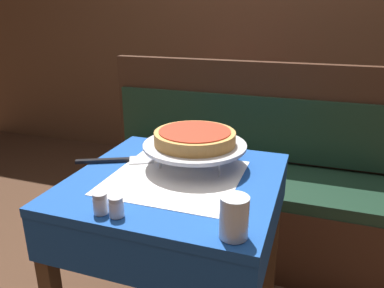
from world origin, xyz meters
TOP-DOWN VIEW (x-y plane):
  - dining_table_front at (0.00, 0.00)m, footprint 0.69×0.69m
  - dining_table_rear at (-0.17, 1.60)m, footprint 0.66×0.66m
  - booth_bench at (0.06, 0.79)m, footprint 1.63×0.53m
  - back_wall_panel at (0.00, 2.05)m, footprint 6.00×0.04m
  - pizza_pan_stand at (0.03, 0.12)m, footprint 0.37×0.37m
  - deep_dish_pizza at (0.03, 0.12)m, footprint 0.29×0.29m
  - pizza_server at (-0.25, 0.06)m, footprint 0.28×0.17m
  - water_glass_near at (0.27, -0.28)m, footprint 0.07×0.07m
  - salt_shaker at (-0.11, -0.29)m, footprint 0.04×0.04m
  - pepper_shaker at (-0.06, -0.29)m, footprint 0.04×0.04m
  - condiment_caddy at (-0.07, 1.58)m, footprint 0.12×0.12m

SIDE VIEW (x-z plane):
  - booth_bench at x=0.06m, z-range -0.21..0.83m
  - dining_table_front at x=0.00m, z-range 0.27..1.03m
  - dining_table_rear at x=-0.17m, z-range 0.27..1.04m
  - pizza_server at x=-0.25m, z-range 0.76..0.77m
  - pepper_shaker at x=-0.06m, z-range 0.76..0.82m
  - salt_shaker at x=-0.11m, z-range 0.76..0.82m
  - condiment_caddy at x=-0.07m, z-range 0.73..0.90m
  - water_glass_near at x=0.27m, z-range 0.76..0.87m
  - pizza_pan_stand at x=0.03m, z-range 0.79..0.88m
  - deep_dish_pizza at x=0.03m, z-range 0.85..0.90m
  - back_wall_panel at x=0.00m, z-range 0.00..2.40m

